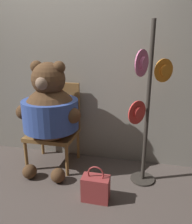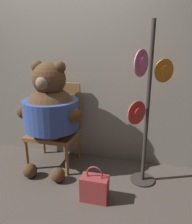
{
  "view_description": "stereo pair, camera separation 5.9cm",
  "coord_description": "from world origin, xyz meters",
  "px_view_note": "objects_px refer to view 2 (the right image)",
  "views": [
    {
      "loc": [
        1.03,
        -2.05,
        1.54
      ],
      "look_at": [
        0.5,
        0.26,
        0.8
      ],
      "focal_mm": 35.0,
      "sensor_mm": 36.0,
      "label": 1
    },
    {
      "loc": [
        1.08,
        -2.04,
        1.54
      ],
      "look_at": [
        0.5,
        0.26,
        0.8
      ],
      "focal_mm": 35.0,
      "sensor_mm": 36.0,
      "label": 2
    }
  ],
  "objects_px": {
    "teddy_bear": "(51,111)",
    "chair": "(56,123)",
    "hat_display_rack": "(147,108)",
    "handbag_on_ground": "(95,188)"
  },
  "relations": [
    {
      "from": "teddy_bear",
      "to": "hat_display_rack",
      "type": "height_order",
      "value": "hat_display_rack"
    },
    {
      "from": "chair",
      "to": "handbag_on_ground",
      "type": "distance_m",
      "value": 1.05
    },
    {
      "from": "hat_display_rack",
      "to": "handbag_on_ground",
      "type": "distance_m",
      "value": 0.99
    },
    {
      "from": "teddy_bear",
      "to": "hat_display_rack",
      "type": "xyz_separation_m",
      "value": [
        1.13,
        -0.06,
        0.14
      ]
    },
    {
      "from": "teddy_bear",
      "to": "handbag_on_ground",
      "type": "bearing_deg",
      "value": -35.7
    },
    {
      "from": "chair",
      "to": "teddy_bear",
      "type": "relative_size",
      "value": 0.78
    },
    {
      "from": "teddy_bear",
      "to": "chair",
      "type": "bearing_deg",
      "value": 99.14
    },
    {
      "from": "chair",
      "to": "hat_display_rack",
      "type": "distance_m",
      "value": 1.23
    },
    {
      "from": "teddy_bear",
      "to": "handbag_on_ground",
      "type": "distance_m",
      "value": 1.04
    },
    {
      "from": "handbag_on_ground",
      "to": "hat_display_rack",
      "type": "bearing_deg",
      "value": 43.33
    }
  ]
}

